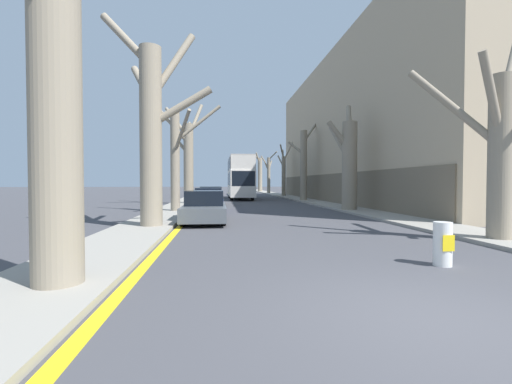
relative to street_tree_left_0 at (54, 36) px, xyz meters
name	(u,v)px	position (x,y,z in m)	size (l,w,h in m)	color
ground_plane	(440,322)	(5.36, -1.85, -4.07)	(300.00, 300.00, 0.00)	#424247
sidewalk_left	(201,194)	(-0.24, 48.15, -4.01)	(2.23, 120.00, 0.12)	gray
sidewalk_right	(272,193)	(10.95, 48.15, -4.01)	(2.23, 120.00, 0.12)	gray
building_facade_right	(377,131)	(17.05, 24.34, 2.42)	(10.08, 35.51, 13.01)	tan
kerb_line_stripe	(209,194)	(1.06, 48.15, -4.07)	(0.24, 120.00, 0.01)	yellow
street_tree_left_0	(54,36)	(0.00, 0.00, 0.00)	(3.49, 3.51, 9.08)	gray
street_tree_left_1	(152,125)	(0.05, 7.66, -0.13)	(4.31, 3.09, 8.27)	gray
street_tree_left_2	(176,155)	(0.11, 14.56, -0.73)	(4.62, 3.60, 6.64)	gray
street_tree_left_3	(187,155)	(0.03, 22.58, -0.10)	(3.70, 4.01, 8.52)	gray
street_tree_right_0	(499,144)	(10.72, 3.36, -1.21)	(3.80, 3.51, 6.46)	gray
street_tree_right_1	(348,162)	(10.46, 14.35, -1.06)	(1.95, 2.56, 6.66)	gray
street_tree_right_2	(304,163)	(10.57, 25.86, -0.44)	(3.39, 2.19, 7.98)	gray
street_tree_right_3	(284,172)	(10.76, 36.85, -0.95)	(2.63, 3.12, 7.70)	gray
street_tree_right_4	(269,174)	(10.46, 48.18, -0.87)	(2.53, 2.28, 6.71)	gray
street_tree_right_5	(260,173)	(10.45, 60.06, -0.42)	(1.67, 2.71, 7.59)	gray
double_decker_bus	(240,176)	(4.86, 31.09, -1.55)	(2.43, 10.39, 4.45)	silver
parked_car_0	(205,207)	(1.97, 9.54, -3.42)	(1.84, 4.56, 1.39)	#4C5156
parked_car_1	(209,200)	(1.97, 15.30, -3.40)	(1.75, 4.10, 1.43)	navy
parked_car_2	(211,196)	(1.97, 21.33, -3.39)	(1.88, 4.05, 1.44)	#4C5156
traffic_bollard	(443,244)	(7.27, 0.86, -3.61)	(0.37, 0.38, 0.92)	white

